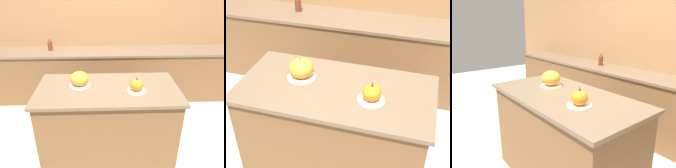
# 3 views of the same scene
# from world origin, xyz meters

# --- Properties ---
(ground_plane) EXTENTS (12.00, 12.00, 0.00)m
(ground_plane) POSITION_xyz_m (0.00, 0.00, 0.00)
(ground_plane) COLOR #BCB29E
(wall_back) EXTENTS (8.00, 0.06, 2.50)m
(wall_back) POSITION_xyz_m (0.00, 1.82, 1.25)
(wall_back) COLOR #9E7047
(wall_back) RESTS_ON ground_plane
(kitchen_island) EXTENTS (1.55, 0.79, 0.95)m
(kitchen_island) POSITION_xyz_m (0.00, 0.00, 0.48)
(kitchen_island) COLOR brown
(kitchen_island) RESTS_ON ground_plane
(back_counter) EXTENTS (6.00, 0.60, 0.90)m
(back_counter) POSITION_xyz_m (0.00, 1.49, 0.45)
(back_counter) COLOR brown
(back_counter) RESTS_ON ground_plane
(pumpkin_cake_left) EXTENTS (0.23, 0.23, 0.19)m
(pumpkin_cake_left) POSITION_xyz_m (-0.31, 0.07, 1.03)
(pumpkin_cake_left) COLOR silver
(pumpkin_cake_left) RESTS_ON kitchen_island
(pumpkin_cake_right) EXTENTS (0.20, 0.20, 0.16)m
(pumpkin_cake_right) POSITION_xyz_m (0.30, -0.08, 1.01)
(pumpkin_cake_right) COLOR silver
(pumpkin_cake_right) RESTS_ON kitchen_island
(bottle_tall) EXTENTS (0.08, 0.08, 0.21)m
(bottle_tall) POSITION_xyz_m (-0.95, 1.54, 1.00)
(bottle_tall) COLOR maroon
(bottle_tall) RESTS_ON back_counter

